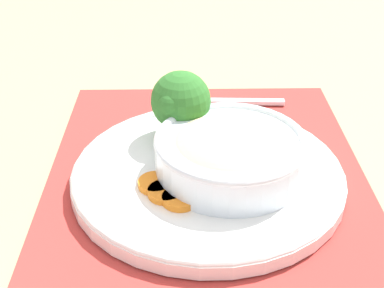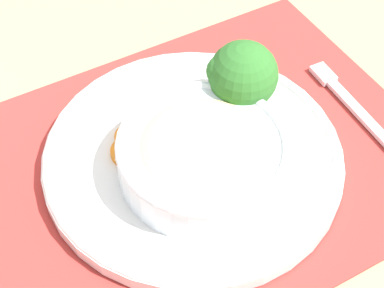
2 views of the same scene
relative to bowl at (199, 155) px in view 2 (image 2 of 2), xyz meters
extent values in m
plane|color=tan|center=(0.00, 0.03, -0.05)|extent=(4.00, 4.00, 0.00)
cube|color=#B2332D|center=(0.00, 0.03, -0.05)|extent=(0.55, 0.43, 0.00)
cylinder|color=white|center=(0.00, 0.03, -0.04)|extent=(0.32, 0.32, 0.02)
torus|color=white|center=(0.00, 0.03, -0.03)|extent=(0.32, 0.32, 0.01)
cylinder|color=silver|center=(0.00, 0.00, -0.01)|extent=(0.17, 0.17, 0.04)
torus|color=silver|center=(0.00, 0.00, 0.01)|extent=(0.18, 0.18, 0.01)
ellipsoid|color=beige|center=(0.00, 0.00, 0.00)|extent=(0.14, 0.14, 0.05)
cylinder|color=#759E51|center=(0.08, 0.06, -0.02)|extent=(0.02, 0.02, 0.02)
sphere|color=#2D6B28|center=(0.08, 0.06, 0.02)|extent=(0.08, 0.08, 0.08)
sphere|color=#2D6B28|center=(0.06, 0.07, 0.03)|extent=(0.03, 0.03, 0.03)
sphere|color=#2D6B28|center=(0.10, 0.06, 0.03)|extent=(0.03, 0.03, 0.03)
cylinder|color=orange|center=(-0.03, 0.08, -0.02)|extent=(0.04, 0.04, 0.01)
cylinder|color=orange|center=(-0.05, 0.07, -0.02)|extent=(0.04, 0.04, 0.01)
cylinder|color=orange|center=(-0.06, 0.05, -0.02)|extent=(0.04, 0.04, 0.01)
cube|color=silver|center=(0.21, 0.01, -0.04)|extent=(0.02, 0.18, 0.01)
cube|color=silver|center=(0.21, 0.09, -0.04)|extent=(0.02, 0.03, 0.01)
camera|label=1|loc=(-0.52, 0.01, 0.33)|focal=50.00mm
camera|label=2|loc=(-0.17, -0.37, 0.50)|focal=60.00mm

